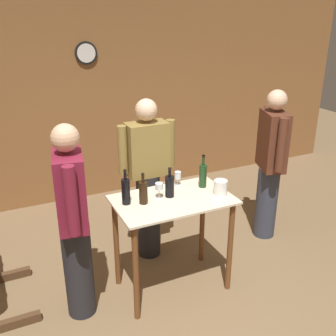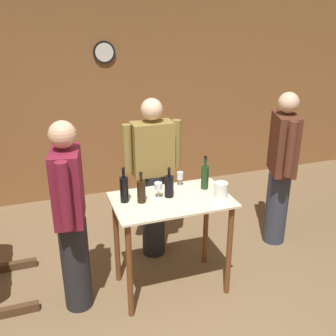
% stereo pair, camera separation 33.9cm
% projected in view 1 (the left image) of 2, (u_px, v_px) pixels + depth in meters
% --- Properties ---
extents(ground_plane, '(14.00, 14.00, 0.00)m').
position_uv_depth(ground_plane, '(176.00, 335.00, 3.17)').
color(ground_plane, brown).
extents(back_wall, '(8.40, 0.08, 2.70)m').
position_uv_depth(back_wall, '(79.00, 101.00, 5.07)').
color(back_wall, brown).
rests_on(back_wall, ground_plane).
extents(tasting_table, '(1.03, 0.62, 0.92)m').
position_uv_depth(tasting_table, '(173.00, 219.00, 3.48)').
color(tasting_table, beige).
rests_on(tasting_table, ground_plane).
extents(wine_bottle_far_left, '(0.07, 0.07, 0.31)m').
position_uv_depth(wine_bottle_far_left, '(126.00, 191.00, 3.27)').
color(wine_bottle_far_left, black).
rests_on(wine_bottle_far_left, tasting_table).
extents(wine_bottle_left, '(0.07, 0.07, 0.27)m').
position_uv_depth(wine_bottle_left, '(143.00, 192.00, 3.28)').
color(wine_bottle_left, black).
rests_on(wine_bottle_left, tasting_table).
extents(wine_bottle_center, '(0.08, 0.08, 0.27)m').
position_uv_depth(wine_bottle_center, '(170.00, 186.00, 3.41)').
color(wine_bottle_center, black).
rests_on(wine_bottle_center, tasting_table).
extents(wine_bottle_right, '(0.07, 0.07, 0.31)m').
position_uv_depth(wine_bottle_right, '(203.00, 175.00, 3.59)').
color(wine_bottle_right, '#193819').
rests_on(wine_bottle_right, tasting_table).
extents(wine_glass_near_left, '(0.07, 0.07, 0.14)m').
position_uv_depth(wine_glass_near_left, '(159.00, 187.00, 3.37)').
color(wine_glass_near_left, silver).
rests_on(wine_glass_near_left, tasting_table).
extents(wine_glass_near_center, '(0.06, 0.06, 0.14)m').
position_uv_depth(wine_glass_near_center, '(178.00, 176.00, 3.63)').
color(wine_glass_near_center, silver).
rests_on(wine_glass_near_center, tasting_table).
extents(ice_bucket, '(0.12, 0.12, 0.13)m').
position_uv_depth(ice_bucket, '(221.00, 187.00, 3.46)').
color(ice_bucket, white).
rests_on(ice_bucket, tasting_table).
extents(person_host, '(0.59, 0.24, 1.68)m').
position_uv_depth(person_host, '(148.00, 177.00, 3.92)').
color(person_host, '#232328').
rests_on(person_host, ground_plane).
extents(person_visitor_with_scarf, '(0.29, 0.58, 1.69)m').
position_uv_depth(person_visitor_with_scarf, '(74.00, 221.00, 3.10)').
color(person_visitor_with_scarf, '#232328').
rests_on(person_visitor_with_scarf, ground_plane).
extents(person_visitor_bearded, '(0.34, 0.56, 1.69)m').
position_uv_depth(person_visitor_bearded, '(270.00, 163.00, 4.27)').
color(person_visitor_bearded, '#333847').
rests_on(person_visitor_bearded, ground_plane).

